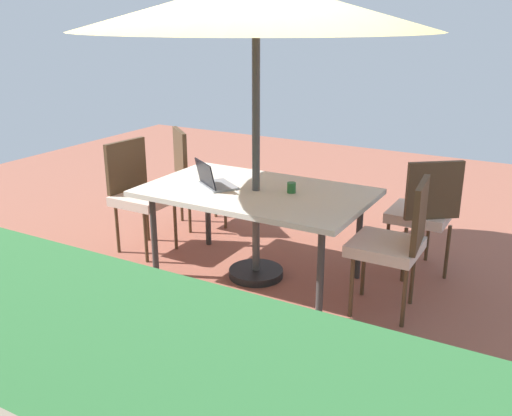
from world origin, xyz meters
TOP-DOWN VIEW (x-y plane):
  - ground_plane at (0.00, 0.00)m, footprint 10.00×10.00m
  - dining_table at (0.00, 0.00)m, footprint 1.74×1.06m
  - patio_umbrella at (0.00, 0.00)m, footprint 2.60×2.60m
  - chair_southwest at (-1.13, -0.70)m, footprint 0.58×0.58m
  - chair_east at (1.18, 0.01)m, footprint 0.48×0.47m
  - chair_west at (-1.12, 0.04)m, footprint 0.48×0.47m
  - chair_southeast at (1.10, -0.75)m, footprint 0.58×0.59m
  - laptop at (0.33, 0.09)m, footprint 0.40×0.38m
  - cup at (-0.27, -0.07)m, footprint 0.07×0.07m

SIDE VIEW (x-z plane):
  - ground_plane at x=0.00m, z-range -0.02..0.00m
  - chair_southwest at x=-1.13m, z-range 0.06..1.04m
  - chair_east at x=1.18m, z-range 0.06..1.04m
  - chair_west at x=-1.12m, z-range 0.06..1.04m
  - chair_southeast at x=1.10m, z-range 0.06..1.04m
  - dining_table at x=0.00m, z-range 0.31..1.05m
  - cup at x=-0.27m, z-range 0.73..0.81m
  - laptop at x=0.33m, z-range 0.67..0.89m
  - patio_umbrella at x=0.00m, z-range 0.94..3.20m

